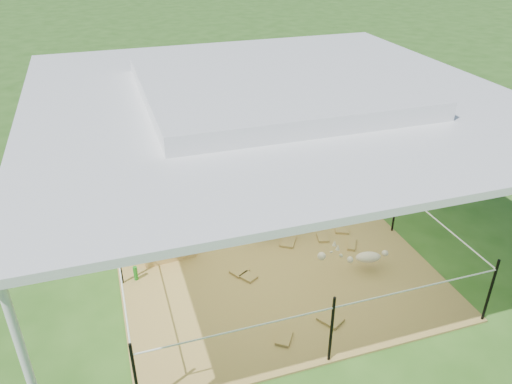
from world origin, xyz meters
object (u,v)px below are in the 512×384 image
object	(u,v)px
green_bottle	(136,273)
distant_person	(248,77)
straw_bale	(168,246)
pony	(284,211)
woman	(170,209)
picnic_table_far	(319,68)
foal	(368,255)
picnic_table_near	(237,76)
trash_barrel	(319,95)

from	to	relation	value
green_bottle	distant_person	world-z (taller)	distant_person
straw_bale	green_bottle	world-z (taller)	straw_bale
pony	straw_bale	bearing A→B (deg)	79.44
woman	picnic_table_far	distance (m)	10.51
straw_bale	foal	size ratio (longest dim) A/B	0.83
picnic_table_near	woman	bearing A→B (deg)	-143.28
pony	green_bottle	bearing A→B (deg)	89.43
green_bottle	straw_bale	bearing A→B (deg)	39.29
straw_bale	distant_person	distance (m)	8.37
foal	distant_person	size ratio (longest dim) A/B	0.91
distant_person	picnic_table_near	bearing A→B (deg)	-61.98
woman	picnic_table_far	world-z (taller)	woman
foal	picnic_table_near	xyz separation A→B (m)	(0.67, 9.39, 0.11)
woman	foal	size ratio (longest dim) A/B	1.00
picnic_table_far	trash_barrel	bearing A→B (deg)	-110.14
picnic_table_near	distant_person	distance (m)	0.60
trash_barrel	picnic_table_near	distance (m)	2.94
pony	picnic_table_far	distance (m)	9.48
straw_bale	pony	xyz separation A→B (m)	(1.95, 0.03, 0.26)
pony	trash_barrel	distance (m)	6.49
straw_bale	green_bottle	xyz separation A→B (m)	(-0.55, -0.45, -0.07)
picnic_table_near	picnic_table_far	world-z (taller)	picnic_table_near
straw_bale	distant_person	size ratio (longest dim) A/B	0.75
woman	distant_person	world-z (taller)	woman
green_bottle	foal	distance (m)	3.46
picnic_table_near	distant_person	xyz separation A→B (m)	(0.17, -0.56, 0.12)
straw_bale	trash_barrel	xyz separation A→B (m)	(5.14, 5.68, 0.19)
pony	picnic_table_near	bearing A→B (deg)	-22.14
straw_bale	pony	distance (m)	1.97
straw_bale	picnic_table_near	bearing A→B (deg)	66.77
pony	foal	distance (m)	1.59
straw_bale	picnic_table_near	world-z (taller)	picnic_table_near
foal	distant_person	world-z (taller)	distant_person
straw_bale	picnic_table_far	world-z (taller)	picnic_table_far
straw_bale	woman	world-z (taller)	woman
green_bottle	distant_person	xyz separation A→B (m)	(4.20, 7.98, 0.39)
picnic_table_near	picnic_table_far	distance (m)	2.93
green_bottle	trash_barrel	distance (m)	8.37
trash_barrel	woman	bearing A→B (deg)	-131.63
woman	foal	xyz separation A→B (m)	(2.70, -1.30, -0.57)
woman	pony	distance (m)	1.89
woman	distant_person	bearing A→B (deg)	149.91
green_bottle	picnic_table_near	world-z (taller)	picnic_table_near
picnic_table_far	pony	bearing A→B (deg)	-113.72
foal	picnic_table_far	size ratio (longest dim) A/B	0.60
trash_barrel	picnic_table_near	xyz separation A→B (m)	(-1.67, 2.42, 0.01)
woman	green_bottle	size ratio (longest dim) A/B	4.32
green_bottle	picnic_table_far	size ratio (longest dim) A/B	0.14
straw_bale	trash_barrel	world-z (taller)	trash_barrel
straw_bale	pony	size ratio (longest dim) A/B	0.78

